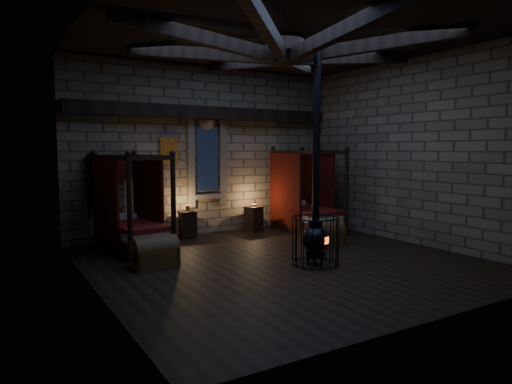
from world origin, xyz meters
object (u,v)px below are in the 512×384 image
bed_right (306,211)px  trunk_left (155,253)px  bed_left (132,227)px  trunk_right (325,234)px  stove (315,234)px

bed_right → trunk_left: (-4.59, -1.53, -0.27)m
bed_left → trunk_right: 4.19m
trunk_right → bed_left: bearing=148.5°
bed_right → trunk_right: bearing=-111.7°
bed_left → bed_right: (4.55, -0.08, 0.02)m
trunk_left → bed_left: bearing=85.7°
trunk_left → trunk_right: bearing=-6.1°
bed_right → trunk_right: bed_right is taller
bed_right → trunk_left: bearing=-159.1°
stove → bed_left: bearing=108.9°
trunk_right → stove: bearing=-141.4°
trunk_left → stove: stove is taller
trunk_left → trunk_right: (3.81, -0.21, 0.01)m
bed_left → bed_right: 4.55m
bed_left → bed_right: bed_right is taller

